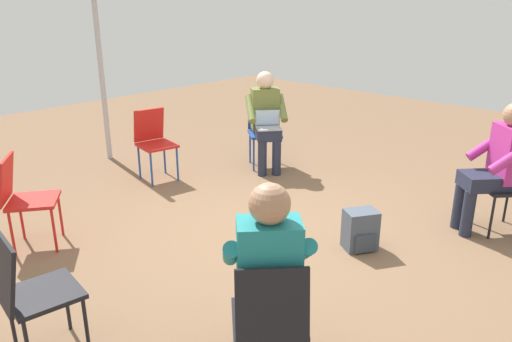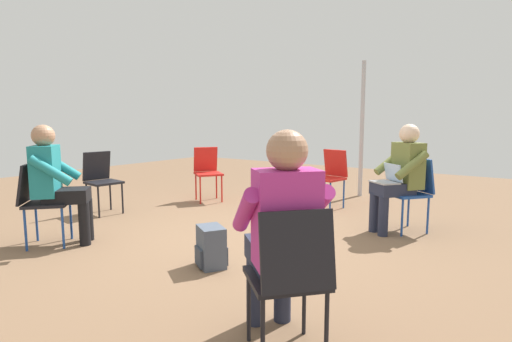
{
  "view_description": "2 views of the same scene",
  "coord_description": "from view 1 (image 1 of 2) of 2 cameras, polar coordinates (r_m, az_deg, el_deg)",
  "views": [
    {
      "loc": [
        -2.75,
        3.12,
        2.13
      ],
      "look_at": [
        0.03,
        0.19,
        0.7
      ],
      "focal_mm": 35.0,
      "sensor_mm": 36.0,
      "label": 1
    },
    {
      "loc": [
        -3.22,
        -2.68,
        1.29
      ],
      "look_at": [
        -0.0,
        -0.39,
        0.78
      ],
      "focal_mm": 28.0,
      "sensor_mm": 36.0,
      "label": 2
    }
  ],
  "objects": [
    {
      "name": "tent_pole_far",
      "position": [
        6.95,
        -17.22,
        10.26
      ],
      "size": [
        0.07,
        0.07,
        2.24
      ],
      "primitive_type": "cylinder",
      "color": "#B2B2B7",
      "rests_on": "ground"
    },
    {
      "name": "ground_plane",
      "position": [
        4.68,
        1.89,
        -7.66
      ],
      "size": [
        14.0,
        14.0,
        0.0
      ],
      "primitive_type": "plane",
      "color": "brown"
    },
    {
      "name": "chair_north",
      "position": [
        3.3,
        -24.46,
        -12.19
      ],
      "size": [
        0.45,
        0.48,
        0.85
      ],
      "rotation": [
        0.0,
        0.0,
        -3.27
      ],
      "color": "black",
      "rests_on": "ground"
    },
    {
      "name": "person_with_laptop",
      "position": [
        6.3,
        1.17,
        6.27
      ],
      "size": [
        0.64,
        0.63,
        1.24
      ],
      "rotation": [
        0.0,
        0.0,
        0.91
      ],
      "color": "#23283D",
      "rests_on": "ground"
    },
    {
      "name": "chair_southeast",
      "position": [
        6.51,
        0.91,
        4.92
      ],
      "size": [
        0.58,
        0.58,
        0.85
      ],
      "rotation": [
        0.0,
        0.0,
        0.91
      ],
      "color": "#1E4799",
      "rests_on": "ground"
    },
    {
      "name": "person_in_teal",
      "position": [
        2.82,
        1.28,
        -11.18
      ],
      "size": [
        0.63,
        0.63,
        1.24
      ],
      "rotation": [
        0.0,
        0.0,
        -2.31
      ],
      "color": "black",
      "rests_on": "ground"
    },
    {
      "name": "chair_southwest",
      "position": [
        5.21,
        27.2,
        -1.06
      ],
      "size": [
        0.58,
        0.59,
        0.85
      ],
      "rotation": [
        0.0,
        0.0,
        -0.73
      ],
      "color": "black",
      "rests_on": "ground"
    },
    {
      "name": "person_in_magenta",
      "position": [
        5.07,
        25.94,
        0.96
      ],
      "size": [
        0.63,
        0.63,
        1.24
      ],
      "rotation": [
        0.0,
        0.0,
        -0.73
      ],
      "color": "#23283D",
      "rests_on": "ground"
    },
    {
      "name": "chair_northwest",
      "position": [
        2.79,
        1.59,
        -16.42
      ],
      "size": [
        0.59,
        0.58,
        0.85
      ],
      "rotation": [
        0.0,
        0.0,
        -2.31
      ],
      "color": "black",
      "rests_on": "ground"
    },
    {
      "name": "chair_east",
      "position": [
        6.13,
        -11.58,
        3.59
      ],
      "size": [
        0.5,
        0.46,
        0.85
      ],
      "rotation": [
        0.0,
        0.0,
        1.4
      ],
      "color": "red",
      "rests_on": "ground"
    },
    {
      "name": "backpack_near_laptop_user",
      "position": [
        4.53,
        11.81,
        -6.83
      ],
      "size": [
        0.32,
        0.34,
        0.36
      ],
      "rotation": [
        0.0,
        0.0,
        1.02
      ],
      "color": "#475160",
      "rests_on": "ground"
    },
    {
      "name": "chair_northeast",
      "position": [
        4.77,
        -25.04,
        -2.5
      ],
      "size": [
        0.57,
        0.58,
        0.85
      ],
      "rotation": [
        0.0,
        0.0,
        2.53
      ],
      "color": "red",
      "rests_on": "ground"
    }
  ]
}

